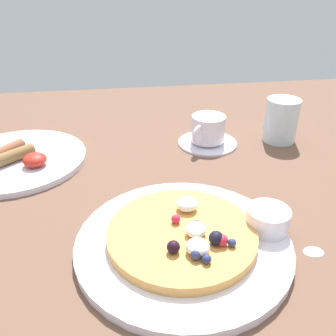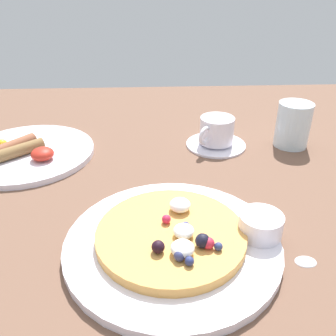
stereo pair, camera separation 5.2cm
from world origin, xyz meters
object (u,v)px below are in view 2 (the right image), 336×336
(syrup_ramekin, at_px, (261,225))
(coffee_cup, at_px, (216,130))
(teaspoon, at_px, (330,277))
(water_glass, at_px, (293,125))
(breakfast_plate, at_px, (27,153))
(coffee_saucer, at_px, (216,144))
(pancake_plate, at_px, (172,244))

(syrup_ramekin, height_order, coffee_cup, coffee_cup)
(teaspoon, xyz_separation_m, water_glass, (0.08, 0.38, 0.04))
(water_glass, bearing_deg, coffee_cup, 178.74)
(syrup_ramekin, relative_size, breakfast_plate, 0.22)
(syrup_ramekin, bearing_deg, coffee_saucer, 91.50)
(breakfast_plate, distance_m, teaspoon, 0.59)
(water_glass, bearing_deg, coffee_saucer, 178.24)
(pancake_plate, bearing_deg, coffee_saucer, 70.47)
(pancake_plate, bearing_deg, breakfast_plate, 133.91)
(pancake_plate, bearing_deg, coffee_cup, 70.59)
(coffee_saucer, bearing_deg, syrup_ramekin, -88.50)
(syrup_ramekin, bearing_deg, coffee_cup, 91.73)
(syrup_ramekin, distance_m, water_glass, 0.34)
(coffee_cup, height_order, teaspoon, coffee_cup)
(syrup_ramekin, relative_size, coffee_saucer, 0.48)
(pancake_plate, xyz_separation_m, teaspoon, (0.19, -0.07, -0.00))
(water_glass, bearing_deg, syrup_ramekin, -116.27)
(syrup_ramekin, xyz_separation_m, teaspoon, (0.07, -0.07, -0.03))
(coffee_saucer, xyz_separation_m, teaspoon, (0.08, -0.38, -0.00))
(syrup_ramekin, height_order, teaspoon, syrup_ramekin)
(water_glass, bearing_deg, breakfast_plate, -177.65)
(coffee_saucer, height_order, water_glass, water_glass)
(coffee_saucer, distance_m, coffee_cup, 0.03)
(pancake_plate, xyz_separation_m, coffee_saucer, (0.11, 0.32, -0.00))
(breakfast_plate, relative_size, water_glass, 2.86)
(breakfast_plate, bearing_deg, water_glass, 2.35)
(syrup_ramekin, bearing_deg, teaspoon, -45.56)
(breakfast_plate, xyz_separation_m, coffee_cup, (0.39, 0.03, 0.03))
(pancake_plate, distance_m, coffee_cup, 0.33)
(coffee_saucer, bearing_deg, water_glass, -1.76)
(pancake_plate, height_order, coffee_saucer, pancake_plate)
(syrup_ramekin, relative_size, water_glass, 0.64)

